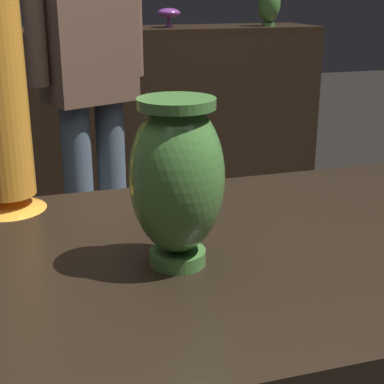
% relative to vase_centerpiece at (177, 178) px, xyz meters
% --- Properties ---
extents(back_display_shelf, '(2.60, 0.40, 0.99)m').
position_rel_vase_centerpiece_xyz_m(back_display_shelf, '(0.05, 2.23, -0.43)').
color(back_display_shelf, black).
rests_on(back_display_shelf, ground_plane).
extents(vase_centerpiece, '(0.13, 0.13, 0.24)m').
position_rel_vase_centerpiece_xyz_m(vase_centerpiece, '(0.00, 0.00, 0.00)').
color(vase_centerpiece, '#477A38').
rests_on(vase_centerpiece, display_plinth).
extents(shelf_vase_far_right, '(0.12, 0.12, 0.21)m').
position_rel_vase_centerpiece_xyz_m(shelf_vase_far_right, '(1.09, 2.16, 0.17)').
color(shelf_vase_far_right, '#477A38').
rests_on(shelf_vase_far_right, back_display_shelf).
extents(shelf_vase_right, '(0.12, 0.12, 0.09)m').
position_rel_vase_centerpiece_xyz_m(shelf_vase_right, '(0.57, 2.20, 0.13)').
color(shelf_vase_right, '#7A388E').
rests_on(shelf_vase_right, back_display_shelf).
extents(visitor_center_back, '(0.44, 0.29, 1.57)m').
position_rel_vase_centerpiece_xyz_m(visitor_center_back, '(0.07, 1.44, -0.01)').
color(visitor_center_back, slate).
rests_on(visitor_center_back, ground_plane).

